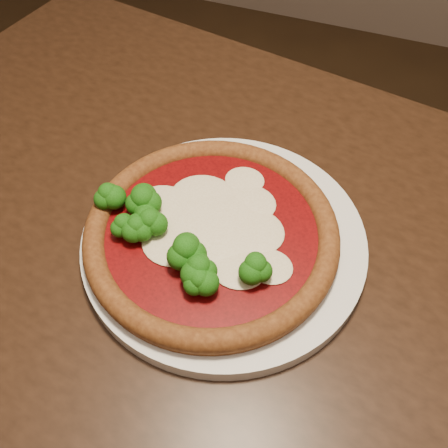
% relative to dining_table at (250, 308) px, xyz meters
% --- Properties ---
extents(dining_table, '(1.34, 0.98, 0.75)m').
position_rel_dining_table_xyz_m(dining_table, '(0.00, 0.00, 0.00)').
color(dining_table, black).
rests_on(dining_table, floor).
extents(plate, '(0.33, 0.33, 0.02)m').
position_rel_dining_table_xyz_m(plate, '(-0.04, 0.02, 0.11)').
color(plate, silver).
rests_on(plate, dining_table).
extents(pizza, '(0.29, 0.29, 0.06)m').
position_rel_dining_table_xyz_m(pizza, '(-0.06, 0.00, 0.13)').
color(pizza, brown).
rests_on(pizza, plate).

